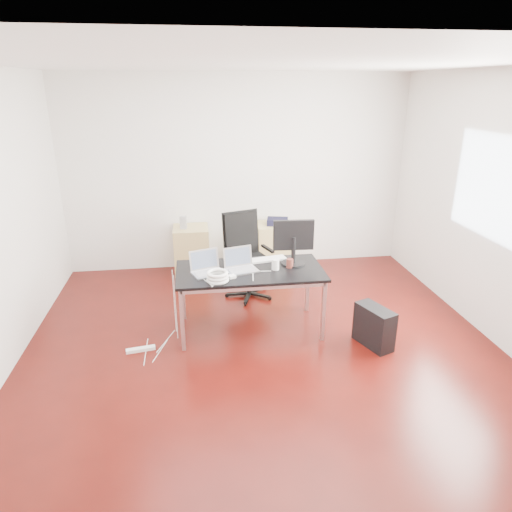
{
  "coord_description": "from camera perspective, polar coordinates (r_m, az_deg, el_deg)",
  "views": [
    {
      "loc": [
        -0.65,
        -4.12,
        2.62
      ],
      "look_at": [
        0.0,
        0.55,
        0.85
      ],
      "focal_mm": 32.0,
      "sensor_mm": 36.0,
      "label": 1
    }
  ],
  "objects": [
    {
      "name": "room_shell",
      "position": [
        4.35,
        1.48,
        4.33
      ],
      "size": [
        5.0,
        5.0,
        5.0
      ],
      "color": "#370906",
      "rests_on": "ground"
    },
    {
      "name": "desk",
      "position": [
        5.0,
        -0.77,
        -2.29
      ],
      "size": [
        1.6,
        0.8,
        0.73
      ],
      "color": "black",
      "rests_on": "ground"
    },
    {
      "name": "office_chair",
      "position": [
        5.91,
        -1.25,
        0.65
      ],
      "size": [
        0.61,
        0.62,
        1.08
      ],
      "rotation": [
        0.0,
        0.0,
        0.33
      ],
      "color": "black",
      "rests_on": "ground"
    },
    {
      "name": "filing_cabinet_left",
      "position": [
        6.74,
        -8.04,
        0.71
      ],
      "size": [
        0.5,
        0.5,
        0.7
      ],
      "primitive_type": "cube",
      "color": "tan",
      "rests_on": "ground"
    },
    {
      "name": "filing_cabinet_right",
      "position": [
        6.84,
        2.15,
        1.19
      ],
      "size": [
        0.5,
        0.5,
        0.7
      ],
      "primitive_type": "cube",
      "color": "tan",
      "rests_on": "ground"
    },
    {
      "name": "pc_tower",
      "position": [
        5.05,
        14.55,
        -8.54
      ],
      "size": [
        0.35,
        0.49,
        0.44
      ],
      "primitive_type": "cube",
      "rotation": [
        0.0,
        0.0,
        0.37
      ],
      "color": "black",
      "rests_on": "ground"
    },
    {
      "name": "wastebasket",
      "position": [
        6.86,
        -2.54,
        -0.63
      ],
      "size": [
        0.31,
        0.31,
        0.28
      ],
      "primitive_type": "cylinder",
      "rotation": [
        0.0,
        0.0,
        -0.4
      ],
      "color": "black",
      "rests_on": "ground"
    },
    {
      "name": "power_strip",
      "position": [
        5.04,
        -14.22,
        -11.24
      ],
      "size": [
        0.31,
        0.11,
        0.04
      ],
      "primitive_type": "cube",
      "rotation": [
        0.0,
        0.0,
        0.17
      ],
      "color": "white",
      "rests_on": "ground"
    },
    {
      "name": "laptop_left",
      "position": [
        4.92,
        -6.18,
        -1.46
      ],
      "size": [
        0.4,
        0.35,
        0.23
      ],
      "rotation": [
        0.0,
        0.0,
        0.34
      ],
      "color": "silver",
      "rests_on": "desk"
    },
    {
      "name": "laptop_right",
      "position": [
        4.97,
        -1.98,
        -1.09
      ],
      "size": [
        0.39,
        0.33,
        0.23
      ],
      "rotation": [
        0.0,
        0.0,
        0.27
      ],
      "color": "silver",
      "rests_on": "desk"
    },
    {
      "name": "monitor",
      "position": [
        5.07,
        4.7,
        2.02
      ],
      "size": [
        0.45,
        0.26,
        0.51
      ],
      "rotation": [
        0.0,
        0.0,
        -0.06
      ],
      "color": "black",
      "rests_on": "desk"
    },
    {
      "name": "keyboard",
      "position": [
        5.25,
        1.4,
        -0.42
      ],
      "size": [
        0.46,
        0.22,
        0.02
      ],
      "primitive_type": "cube",
      "rotation": [
        0.0,
        0.0,
        0.19
      ],
      "color": "white",
      "rests_on": "desk"
    },
    {
      "name": "cup_white",
      "position": [
        4.97,
        2.44,
        -1.06
      ],
      "size": [
        0.09,
        0.09,
        0.12
      ],
      "primitive_type": "cylinder",
      "rotation": [
        0.0,
        0.0,
        -0.12
      ],
      "color": "white",
      "rests_on": "desk"
    },
    {
      "name": "cup_brown",
      "position": [
        5.04,
        4.25,
        -0.91
      ],
      "size": [
        0.09,
        0.09,
        0.1
      ],
      "primitive_type": "cylinder",
      "rotation": [
        0.0,
        0.0,
        -0.13
      ],
      "color": "#5C271F",
      "rests_on": "desk"
    },
    {
      "name": "cable_coil",
      "position": [
        4.69,
        -4.83,
        -2.58
      ],
      "size": [
        0.24,
        0.24,
        0.11
      ],
      "rotation": [
        0.0,
        0.0,
        0.37
      ],
      "color": "white",
      "rests_on": "desk"
    },
    {
      "name": "power_adapter",
      "position": [
        4.78,
        -3.02,
        -2.58
      ],
      "size": [
        0.09,
        0.09,
        0.03
      ],
      "primitive_type": "cube",
      "rotation": [
        0.0,
        0.0,
        0.36
      ],
      "color": "white",
      "rests_on": "desk"
    },
    {
      "name": "speaker",
      "position": [
        6.57,
        -9.08,
        4.16
      ],
      "size": [
        0.1,
        0.1,
        0.18
      ],
      "primitive_type": "cube",
      "rotation": [
        0.0,
        0.0,
        -0.19
      ],
      "color": "#9E9E9E",
      "rests_on": "filing_cabinet_left"
    },
    {
      "name": "navy_garment",
      "position": [
        6.71,
        2.7,
        4.33
      ],
      "size": [
        0.35,
        0.3,
        0.09
      ],
      "primitive_type": "cube",
      "rotation": [
        0.0,
        0.0,
        -0.22
      ],
      "color": "black",
      "rests_on": "filing_cabinet_right"
    }
  ]
}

